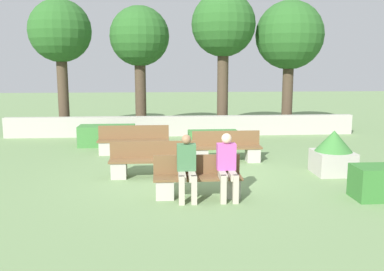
% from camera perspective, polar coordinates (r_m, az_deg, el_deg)
% --- Properties ---
extents(ground_plane, '(60.00, 60.00, 0.00)m').
position_cam_1_polar(ground_plane, '(10.50, 0.32, -5.30)').
color(ground_plane, '#6B8956').
extents(perimeter_wall, '(13.02, 0.30, 0.74)m').
position_cam_1_polar(perimeter_wall, '(16.06, -1.30, 1.29)').
color(perimeter_wall, '#ADA89E').
rests_on(perimeter_wall, ground_plane).
extents(bench_front, '(1.80, 0.48, 0.84)m').
position_cam_1_polar(bench_front, '(8.78, 0.74, -6.16)').
color(bench_front, brown).
rests_on(bench_front, ground_plane).
extents(bench_left_side, '(2.13, 0.49, 0.84)m').
position_cam_1_polar(bench_left_side, '(12.99, -7.79, -0.98)').
color(bench_left_side, brown).
rests_on(bench_left_side, ground_plane).
extents(bench_right_side, '(1.90, 0.48, 0.84)m').
position_cam_1_polar(bench_right_side, '(11.88, 4.67, -1.97)').
color(bench_right_side, brown).
rests_on(bench_right_side, ground_plane).
extents(bench_back, '(2.06, 0.48, 0.84)m').
position_cam_1_polar(bench_back, '(10.33, -5.28, -3.72)').
color(bench_back, brown).
rests_on(bench_back, ground_plane).
extents(person_seated_man, '(0.38, 0.64, 1.30)m').
position_cam_1_polar(person_seated_man, '(8.53, -0.71, -3.92)').
color(person_seated_man, '#B2A893').
rests_on(person_seated_man, ground_plane).
extents(person_seated_woman, '(0.38, 0.64, 1.31)m').
position_cam_1_polar(person_seated_woman, '(8.62, 4.70, -3.74)').
color(person_seated_woman, '#B2A893').
rests_on(person_seated_woman, ground_plane).
extents(hedge_block_near_left, '(1.82, 0.80, 0.68)m').
position_cam_1_polar(hedge_block_near_left, '(14.40, -11.27, -0.01)').
color(hedge_block_near_left, '#3D7A38').
rests_on(hedge_block_near_left, ground_plane).
extents(hedge_block_near_right, '(1.57, 0.63, 0.57)m').
position_cam_1_polar(hedge_block_near_right, '(13.71, 2.79, -0.54)').
color(hedge_block_near_right, '#3D7A38').
rests_on(hedge_block_near_right, ground_plane).
extents(planter_corner_left, '(0.92, 0.92, 1.09)m').
position_cam_1_polar(planter_corner_left, '(11.06, 18.32, -2.15)').
color(planter_corner_left, '#ADA89E').
rests_on(planter_corner_left, ground_plane).
extents(tree_leftmost, '(2.37, 2.37, 5.10)m').
position_cam_1_polar(tree_leftmost, '(17.41, -17.17, 12.92)').
color(tree_leftmost, '#473828').
rests_on(tree_leftmost, ground_plane).
extents(tree_center_left, '(2.35, 2.35, 4.93)m').
position_cam_1_polar(tree_center_left, '(17.40, -7.02, 12.71)').
color(tree_center_left, '#473828').
rests_on(tree_center_left, ground_plane).
extents(tree_center_right, '(2.50, 2.50, 5.44)m').
position_cam_1_polar(tree_center_right, '(17.18, 4.21, 14.24)').
color(tree_center_right, '#473828').
rests_on(tree_center_right, ground_plane).
extents(tree_rightmost, '(2.72, 2.72, 5.17)m').
position_cam_1_polar(tree_rightmost, '(17.94, 12.87, 12.73)').
color(tree_rightmost, '#473828').
rests_on(tree_rightmost, ground_plane).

